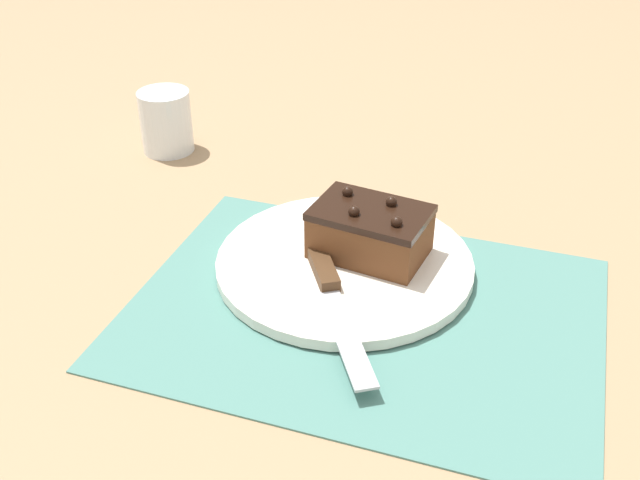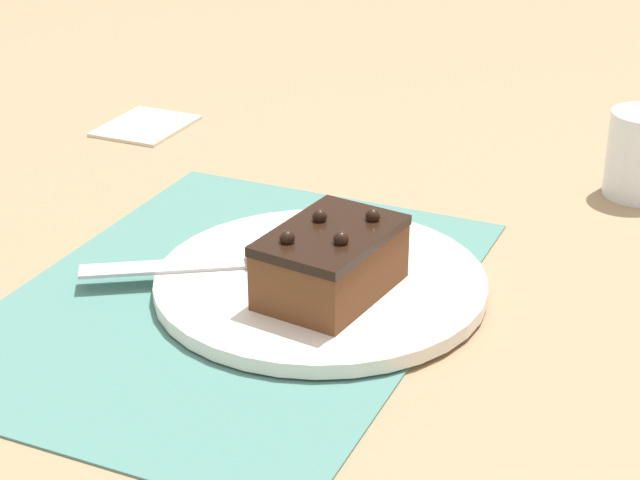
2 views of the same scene
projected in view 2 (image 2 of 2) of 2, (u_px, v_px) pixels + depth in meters
The scene contains 6 objects.
ground_plane at pixel (231, 300), 0.88m from camera, with size 3.00×3.00×0.00m, color #9E7F5B.
placemat_woven at pixel (231, 297), 0.88m from camera, with size 0.46×0.34×0.00m, color slate.
cake_plate at pixel (321, 283), 0.88m from camera, with size 0.28×0.28×0.01m.
chocolate_cake at pixel (331, 261), 0.84m from camera, with size 0.13×0.10×0.06m.
serving_knife at pixel (246, 260), 0.90m from camera, with size 0.13×0.19×0.01m.
folded_napkin at pixel (146, 124), 1.26m from camera, with size 0.11×0.09×0.01m, color beige.
Camera 2 is at (0.68, 0.38, 0.42)m, focal length 60.00 mm.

